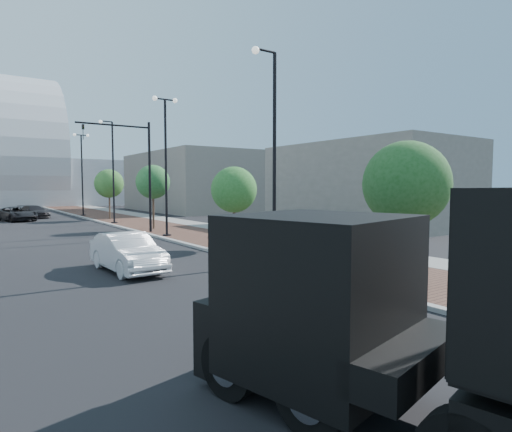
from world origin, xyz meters
TOP-DOWN VIEW (x-y plane):
  - ground at (0.00, 0.00)m, footprint 220.00×220.00m
  - sidewalk at (3.50, 40.00)m, footprint 7.00×140.00m
  - concrete_strip at (6.20, 40.00)m, footprint 2.40×140.00m
  - curb at (0.00, 40.00)m, footprint 0.30×140.00m
  - white_sedan at (-5.25, 12.05)m, footprint 1.88×4.77m
  - dark_car_mid at (-6.28, 42.89)m, footprint 3.74×5.58m
  - dark_car_far at (-4.31, 46.58)m, footprint 3.04×4.99m
  - pedestrian at (4.41, 7.60)m, footprint 0.68×0.48m
  - streetlight_1 at (0.49, 10.00)m, footprint 1.44×0.56m
  - streetlight_2 at (0.60, 22.00)m, footprint 1.72×0.56m
  - streetlight_3 at (0.49, 34.00)m, footprint 1.44×0.56m
  - streetlight_4 at (0.60, 46.00)m, footprint 1.72×0.56m
  - traffic_mast at (-0.30, 25.00)m, footprint 5.09×0.20m
  - tree_0 at (1.65, 4.02)m, footprint 2.87×2.87m
  - tree_1 at (1.65, 15.02)m, footprint 2.53×2.51m
  - tree_2 at (1.65, 27.02)m, footprint 2.63×2.63m
  - tree_3 at (1.65, 39.02)m, footprint 2.87×2.87m
  - convention_center at (-2.00, 85.00)m, footprint 50.00×30.00m
  - commercial_block_ne at (16.00, 50.00)m, footprint 12.00×22.00m
  - commercial_block_e at (18.00, 20.00)m, footprint 10.00×16.00m
  - utility_cover_0 at (2.40, 1.00)m, footprint 0.50×0.50m
  - utility_cover_1 at (2.40, 8.00)m, footprint 0.50×0.50m
  - utility_cover_2 at (2.40, 19.00)m, footprint 0.50×0.50m

SIDE VIEW (x-z plane):
  - ground at x=0.00m, z-range 0.00..0.00m
  - sidewalk at x=3.50m, z-range 0.00..0.12m
  - concrete_strip at x=6.20m, z-range 0.00..0.13m
  - curb at x=0.00m, z-range 0.00..0.14m
  - utility_cover_0 at x=2.40m, z-range 0.12..0.14m
  - utility_cover_1 at x=2.40m, z-range 0.12..0.14m
  - utility_cover_2 at x=2.40m, z-range 0.12..0.14m
  - dark_car_far at x=-4.31m, z-range 0.00..1.35m
  - dark_car_mid at x=-6.28m, z-range 0.00..1.42m
  - white_sedan at x=-5.25m, z-range 0.00..1.55m
  - pedestrian at x=4.41m, z-range 0.00..1.76m
  - tree_1 at x=1.65m, z-range 0.99..5.49m
  - commercial_block_e at x=18.00m, z-range 0.00..7.00m
  - tree_0 at x=1.65m, z-range 1.03..5.98m
  - tree_3 at x=1.65m, z-range 1.12..6.24m
  - tree_2 at x=1.65m, z-range 1.21..6.28m
  - commercial_block_ne at x=16.00m, z-range 0.00..8.00m
  - streetlight_1 at x=0.49m, z-range -0.26..8.95m
  - streetlight_3 at x=0.49m, z-range -0.26..8.95m
  - streetlight_2 at x=0.60m, z-range 0.18..9.46m
  - streetlight_4 at x=0.60m, z-range 0.18..9.46m
  - traffic_mast at x=-0.30m, z-range 0.98..8.98m
  - convention_center at x=-2.00m, z-range -19.00..31.00m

